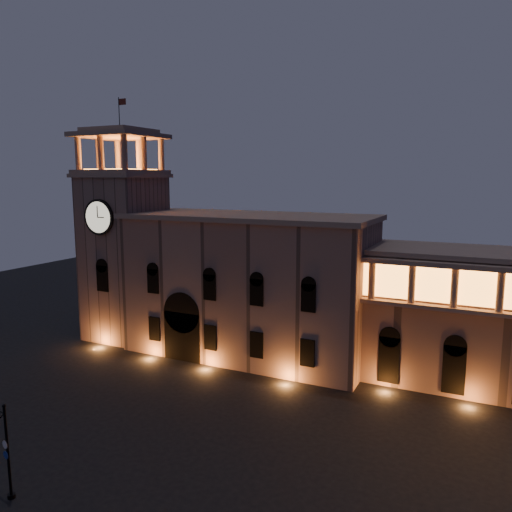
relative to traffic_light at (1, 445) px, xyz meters
name	(u,v)px	position (x,y,z in m)	size (l,w,h in m)	color
ground	(156,436)	(4.76, 11.04, -3.63)	(160.00, 160.00, 0.00)	black
government_building	(248,285)	(2.69, 32.97, 5.14)	(30.80, 12.80, 17.60)	#8F6C5D
clock_tower	(125,248)	(-15.74, 32.02, 8.87)	(9.80, 9.80, 32.40)	#8F6C5D
traffic_light	(1,445)	(0.00, 0.00, 0.00)	(4.98, 1.16, 6.92)	black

